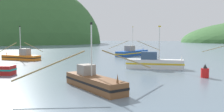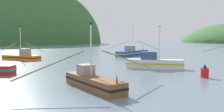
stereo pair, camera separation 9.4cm
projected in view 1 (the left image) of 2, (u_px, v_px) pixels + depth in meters
name	position (u px, v px, depth m)	size (l,w,h in m)	color
hill_far_right	(1.00, 43.00, 181.97)	(156.38, 125.11, 104.21)	#386633
fishing_boat_brown	(93.00, 81.00, 20.29)	(9.93, 9.24, 5.80)	brown
fishing_boat_blue	(132.00, 53.00, 57.58)	(13.21, 11.62, 7.21)	#19479E
fishing_boat_white	(154.00, 63.00, 33.49)	(8.28, 2.16, 6.16)	white
fishing_boat_orange	(22.00, 57.00, 46.18)	(8.45, 13.06, 6.76)	orange
channel_buoy	(205.00, 72.00, 25.95)	(0.88, 0.88, 1.54)	red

